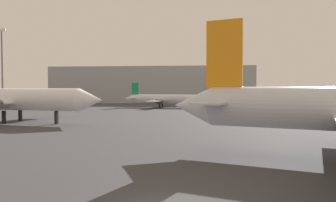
{
  "coord_description": "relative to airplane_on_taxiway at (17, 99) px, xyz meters",
  "views": [
    {
      "loc": [
        1.42,
        -13.76,
        5.38
      ],
      "look_at": [
        -3.42,
        35.93,
        3.62
      ],
      "focal_mm": 34.21,
      "sensor_mm": 36.0,
      "label": 1
    }
  ],
  "objects": [
    {
      "name": "airplane_far_left",
      "position": [
        18.93,
        46.35,
        -1.25
      ],
      "size": [
        26.16,
        19.55,
        7.56
      ],
      "rotation": [
        0.0,
        0.0,
        -0.18
      ],
      "color": "silver",
      "rests_on": "ground_plane"
    },
    {
      "name": "light_mast_left",
      "position": [
        -27.05,
        38.07,
        9.01
      ],
      "size": [
        2.4,
        0.5,
        23.04
      ],
      "color": "slate",
      "rests_on": "ground_plane"
    },
    {
      "name": "airplane_on_taxiway",
      "position": [
        0.0,
        0.0,
        0.0
      ],
      "size": [
        30.62,
        25.08,
        10.48
      ],
      "rotation": [
        0.0,
        0.0,
        -0.18
      ],
      "color": "white",
      "rests_on": "ground_plane"
    },
    {
      "name": "terminal_building",
      "position": [
        9.9,
        85.08,
        3.58
      ],
      "size": [
        82.97,
        19.71,
        14.78
      ],
      "primitive_type": "cube",
      "color": "#999EA3",
      "rests_on": "ground_plane"
    }
  ]
}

